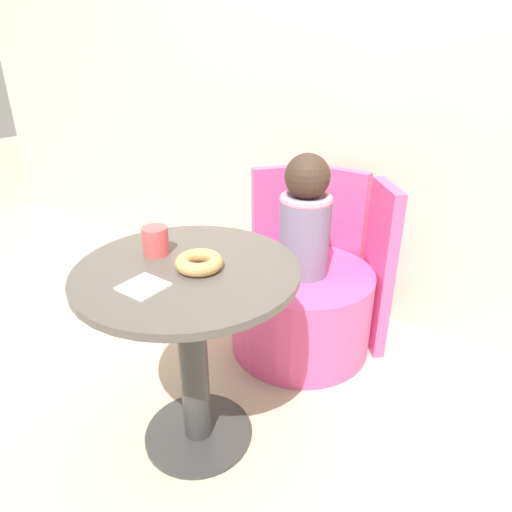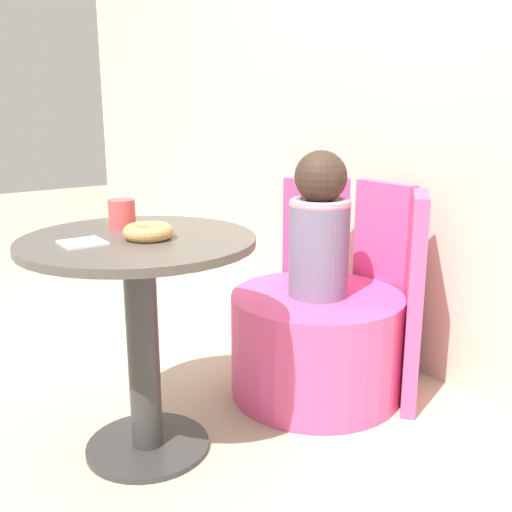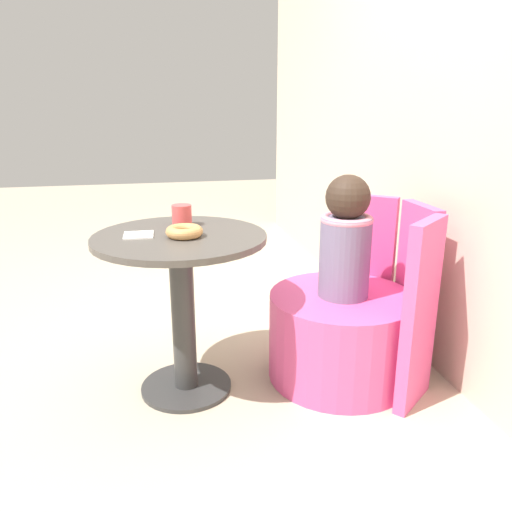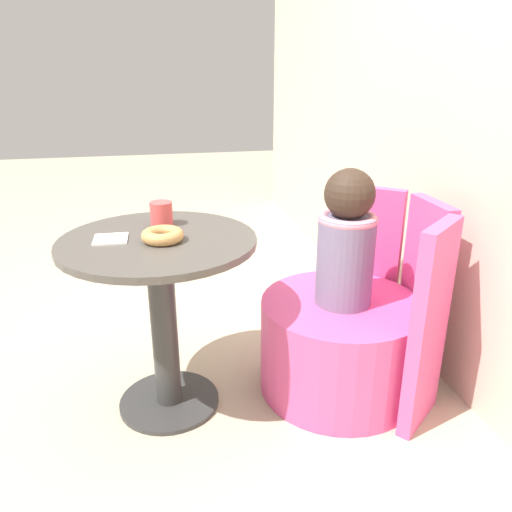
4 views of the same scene
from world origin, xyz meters
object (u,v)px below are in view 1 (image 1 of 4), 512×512
(donut, at_px, (199,262))
(cup, at_px, (156,241))
(round_table, at_px, (191,323))
(tub_chair, at_px, (301,309))
(child_figure, at_px, (305,218))

(donut, bearing_deg, cup, 178.71)
(round_table, distance_m, tub_chair, 0.74)
(tub_chair, relative_size, cup, 7.08)
(donut, xyz_separation_m, cup, (-0.18, 0.00, 0.02))
(tub_chair, relative_size, child_figure, 1.21)
(child_figure, height_order, donut, child_figure)
(tub_chair, height_order, cup, cup)
(cup, bearing_deg, round_table, -8.15)
(round_table, distance_m, donut, 0.22)
(round_table, distance_m, cup, 0.28)
(child_figure, distance_m, donut, 0.67)
(round_table, bearing_deg, donut, 25.14)
(tub_chair, distance_m, donut, 0.84)
(round_table, relative_size, cup, 7.70)
(tub_chair, bearing_deg, child_figure, 90.00)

